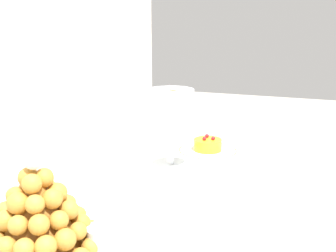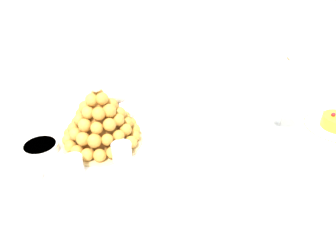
% 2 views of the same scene
% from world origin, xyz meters
% --- Properties ---
extents(buffet_table, '(1.30, 0.77, 0.79)m').
position_xyz_m(buffet_table, '(0.00, 0.00, 0.66)').
color(buffet_table, brown).
rests_on(buffet_table, ground_plane).
extents(serving_tray, '(0.65, 0.33, 0.02)m').
position_xyz_m(serving_tray, '(-0.25, 0.08, 0.79)').
color(serving_tray, white).
rests_on(serving_tray, buffet_table).
extents(croquembouche, '(0.24, 0.24, 0.21)m').
position_xyz_m(croquembouche, '(-0.29, 0.11, 0.87)').
color(croquembouche, tan).
rests_on(croquembouche, serving_tray).
extents(dessert_cup_centre, '(0.06, 0.06, 0.06)m').
position_xyz_m(dessert_cup_centre, '(-0.25, 0.01, 0.82)').
color(dessert_cup_centre, silver).
rests_on(dessert_cup_centre, serving_tray).
extents(dessert_cup_mid_right, '(0.05, 0.05, 0.05)m').
position_xyz_m(dessert_cup_mid_right, '(-0.13, -0.02, 0.81)').
color(dessert_cup_mid_right, silver).
rests_on(dessert_cup_mid_right, serving_tray).
extents(dessert_cup_right, '(0.05, 0.05, 0.05)m').
position_xyz_m(dessert_cup_right, '(-0.00, 0.00, 0.82)').
color(dessert_cup_right, silver).
rests_on(dessert_cup_right, serving_tray).
extents(macaron_goblet, '(0.14, 0.14, 0.26)m').
position_xyz_m(macaron_goblet, '(0.29, 0.06, 0.95)').
color(macaron_goblet, white).
rests_on(macaron_goblet, buffet_table).
extents(fruit_tart_plate, '(0.21, 0.21, 0.06)m').
position_xyz_m(fruit_tart_plate, '(0.46, -0.01, 0.80)').
color(fruit_tart_plate, white).
rests_on(fruit_tart_plate, buffet_table).
extents(wine_glass, '(0.07, 0.07, 0.15)m').
position_xyz_m(wine_glass, '(-0.22, 0.21, 0.90)').
color(wine_glass, silver).
rests_on(wine_glass, buffet_table).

